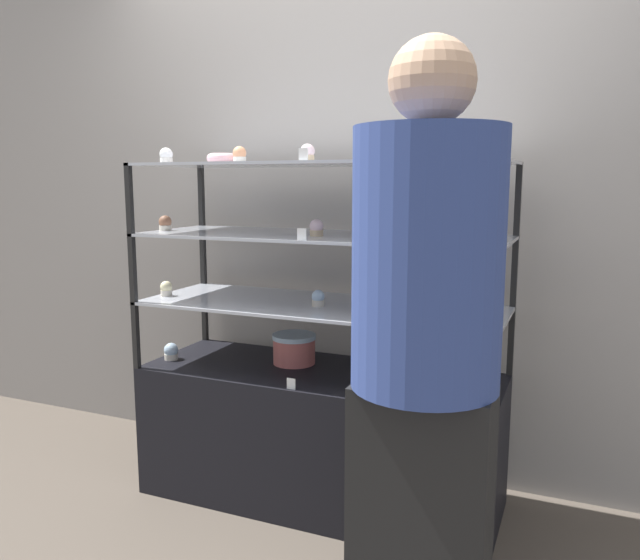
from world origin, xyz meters
name	(u,v)px	position (x,y,z in m)	size (l,w,h in m)	color
ground_plane	(320,497)	(0.00, 0.00, 0.00)	(20.00, 20.00, 0.00)	brown
back_wall	(355,199)	(0.00, 0.42, 1.30)	(8.00, 0.05, 2.60)	gray
display_base	(320,435)	(0.00, 0.00, 0.29)	(1.53, 0.56, 0.58)	black
display_riser_lower	(320,308)	(0.00, 0.00, 0.86)	(1.53, 0.56, 0.29)	black
display_riser_middle	(320,238)	(0.00, 0.00, 1.15)	(1.53, 0.56, 0.29)	black
display_riser_upper	(320,166)	(0.00, 0.00, 1.44)	(1.53, 0.56, 0.29)	black
layer_cake_centerpiece	(294,349)	(-0.15, 0.07, 0.64)	(0.19, 0.19, 0.13)	#C66660
sheet_cake_frosted	(429,153)	(0.45, -0.01, 1.49)	(0.19, 0.14, 0.06)	beige
cupcake_0	(171,352)	(-0.69, -0.10, 0.61)	(0.06, 0.06, 0.08)	beige
cupcake_1	(360,379)	(0.23, -0.14, 0.61)	(0.06, 0.06, 0.08)	beige
cupcake_2	(485,390)	(0.70, -0.08, 0.61)	(0.06, 0.06, 0.08)	white
price_tag_0	(291,384)	(-0.01, -0.26, 0.60)	(0.04, 0.00, 0.04)	white
cupcake_3	(166,289)	(-0.71, -0.10, 0.90)	(0.05, 0.05, 0.07)	beige
cupcake_4	(318,298)	(0.01, -0.04, 0.90)	(0.05, 0.05, 0.07)	beige
cupcake_5	(486,316)	(0.70, -0.11, 0.90)	(0.05, 0.05, 0.07)	#CCB28C
price_tag_1	(415,321)	(0.47, -0.26, 0.89)	(0.04, 0.00, 0.04)	white
cupcake_6	(165,223)	(-0.72, -0.07, 1.19)	(0.06, 0.06, 0.07)	beige
cupcake_7	(316,228)	(0.01, -0.07, 1.19)	(0.06, 0.06, 0.07)	#CCB28C
cupcake_8	(488,235)	(0.70, -0.14, 1.19)	(0.06, 0.06, 0.07)	white
price_tag_2	(302,234)	(0.04, -0.26, 1.19)	(0.04, 0.00, 0.04)	white
cupcake_9	(166,156)	(-0.70, -0.08, 1.49)	(0.06, 0.06, 0.07)	white
cupcake_10	(240,155)	(-0.34, -0.06, 1.49)	(0.06, 0.06, 0.07)	white
cupcake_11	(308,153)	(-0.01, -0.10, 1.49)	(0.06, 0.06, 0.07)	#CCB28C
cupcake_12	(492,150)	(0.69, -0.08, 1.49)	(0.06, 0.06, 0.07)	#CCB28C
price_tag_3	(303,154)	(0.04, -0.26, 1.48)	(0.04, 0.00, 0.04)	white
donut_glazed	(222,158)	(-0.44, -0.03, 1.48)	(0.13, 0.13, 0.04)	#EFB2BC
customer_figure	(425,344)	(0.62, -0.71, 0.94)	(0.41, 0.41, 1.75)	black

